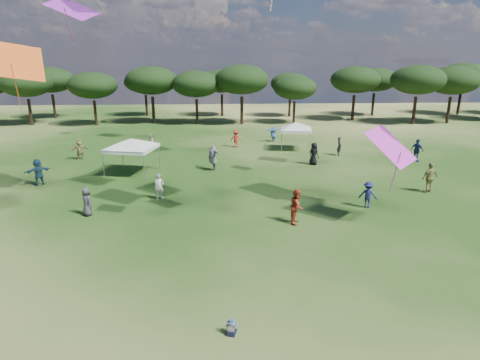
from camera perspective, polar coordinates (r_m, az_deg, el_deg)
name	(u,v)px	position (r m, az deg, el deg)	size (l,w,h in m)	color
tree_line	(234,81)	(55.74, -0.87, 13.96)	(108.78, 17.63, 7.77)	black
tent_left	(131,140)	(29.94, -15.25, 5.48)	(6.27, 6.27, 2.91)	gray
tent_right	(296,124)	(37.38, 8.00, 7.96)	(5.42, 5.42, 2.88)	gray
toddler	(232,328)	(12.85, -1.18, -20.26)	(0.39, 0.42, 0.53)	black
festival_crowd	(232,158)	(30.56, -1.20, 3.20)	(29.47, 22.68, 1.93)	#58575D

